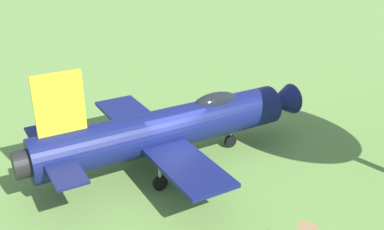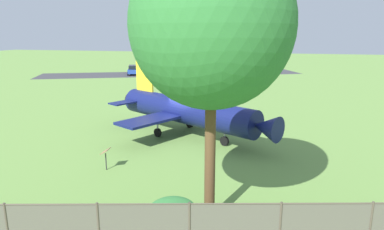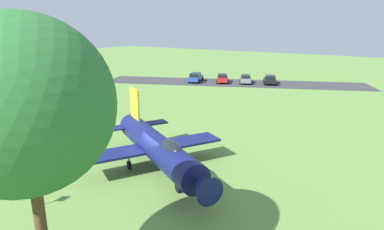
{
  "view_description": "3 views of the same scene",
  "coord_description": "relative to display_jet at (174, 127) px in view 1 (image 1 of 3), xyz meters",
  "views": [
    {
      "loc": [
        13.62,
        9.54,
        9.7
      ],
      "look_at": [
        -0.43,
        1.01,
        2.46
      ],
      "focal_mm": 40.76,
      "sensor_mm": 36.0,
      "label": 1
    },
    {
      "loc": [
        -5.9,
        21.86,
        6.91
      ],
      "look_at": [
        -1.49,
        4.19,
        2.5
      ],
      "focal_mm": 31.92,
      "sensor_mm": 36.0,
      "label": 2
    },
    {
      "loc": [
        -13.35,
        15.71,
        9.5
      ],
      "look_at": [
        2.92,
        -8.62,
        1.5
      ],
      "focal_mm": 30.79,
      "sensor_mm": 36.0,
      "label": 3
    }
  ],
  "objects": [
    {
      "name": "ground_plane",
      "position": [
        0.33,
        -0.18,
        -1.76
      ],
      "size": [
        200.0,
        200.0,
        0.0
      ],
      "primitive_type": "plane",
      "color": "#668E42"
    },
    {
      "name": "display_jet",
      "position": [
        0.0,
        0.0,
        0.0
      ],
      "size": [
        12.4,
        9.39,
        4.93
      ],
      "rotation": [
        0.0,
        0.0,
        2.64
      ],
      "color": "#111951",
      "rests_on": "ground_plane"
    }
  ]
}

